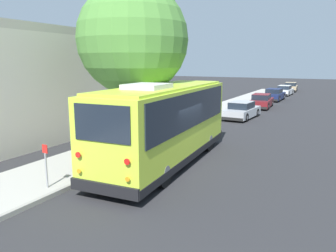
% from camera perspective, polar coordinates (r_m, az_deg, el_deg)
% --- Properties ---
extents(ground_plane, '(160.00, 160.00, 0.00)m').
position_cam_1_polar(ground_plane, '(13.48, 0.86, -6.96)').
color(ground_plane, '#28282B').
extents(sidewalk_slab, '(80.00, 3.06, 0.15)m').
position_cam_1_polar(sidewalk_slab, '(15.32, -11.00, -4.66)').
color(sidewalk_slab, '#A3A099').
rests_on(sidewalk_slab, ground).
extents(curb_strip, '(80.00, 0.14, 0.15)m').
position_cam_1_polar(curb_strip, '(14.40, -6.00, -5.53)').
color(curb_strip, gray).
rests_on(curb_strip, ground).
extents(shuttle_bus, '(9.11, 3.17, 3.41)m').
position_cam_1_polar(shuttle_bus, '(13.42, -0.44, 1.00)').
color(shuttle_bus, '#BCDB38').
rests_on(shuttle_bus, ground).
extents(parked_sedan_silver, '(4.39, 1.93, 1.28)m').
position_cam_1_polar(parked_sedan_silver, '(25.27, 12.71, 2.64)').
color(parked_sedan_silver, '#A8AAAF').
rests_on(parked_sedan_silver, ground).
extents(parked_sedan_maroon, '(4.62, 1.98, 1.29)m').
position_cam_1_polar(parked_sedan_maroon, '(31.74, 15.95, 4.16)').
color(parked_sedan_maroon, maroon).
rests_on(parked_sedan_maroon, ground).
extents(parked_sedan_navy, '(4.59, 1.85, 1.32)m').
position_cam_1_polar(parked_sedan_navy, '(38.23, 17.98, 5.17)').
color(parked_sedan_navy, '#19234C').
rests_on(parked_sedan_navy, ground).
extents(parked_sedan_white, '(4.32, 1.79, 1.26)m').
position_cam_1_polar(parked_sedan_white, '(44.88, 19.62, 5.82)').
color(parked_sedan_white, silver).
rests_on(parked_sedan_white, ground).
extents(parked_sedan_tan, '(4.46, 2.01, 1.29)m').
position_cam_1_polar(parked_sedan_tan, '(51.32, 20.57, 6.36)').
color(parked_sedan_tan, tan).
rests_on(parked_sedan_tan, ground).
extents(street_tree, '(5.13, 5.13, 8.39)m').
position_cam_1_polar(street_tree, '(15.81, -5.87, 16.04)').
color(street_tree, brown).
rests_on(street_tree, sidewalk_slab).
extents(sign_post_near, '(0.06, 0.22, 1.44)m').
position_cam_1_polar(sign_post_near, '(11.33, -20.47, -6.47)').
color(sign_post_near, gray).
rests_on(sign_post_near, sidewalk_slab).
extents(sign_post_far, '(0.06, 0.22, 1.33)m').
position_cam_1_polar(sign_post_far, '(12.46, -14.69, -4.83)').
color(sign_post_far, gray).
rests_on(sign_post_far, sidewalk_slab).
extents(fire_hydrant, '(0.22, 0.22, 0.81)m').
position_cam_1_polar(fire_hydrant, '(21.45, 4.83, 1.31)').
color(fire_hydrant, '#99999E').
rests_on(fire_hydrant, sidewalk_slab).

